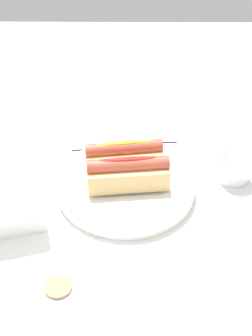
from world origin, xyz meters
TOP-DOWN VIEW (x-y plane):
  - ground_plane at (0.00, 0.00)m, footprint 2.40×2.40m
  - serving_bowl at (-0.01, 0.01)m, footprint 0.27×0.27m
  - hotdog_front at (-0.01, -0.01)m, footprint 0.16×0.07m
  - hotdog_back at (-0.02, 0.04)m, footprint 0.15×0.07m
  - water_glass at (-0.23, -0.03)m, footprint 0.07×0.07m
  - paper_towel_roll at (0.06, 0.34)m, footprint 0.11×0.11m
  - napkin_box at (0.18, 0.12)m, footprint 0.12×0.07m
  - chopstick_near at (0.01, -0.15)m, footprint 0.22×0.05m
  - chopstick_far at (-0.02, -0.16)m, footprint 0.22×0.02m

SIDE VIEW (x-z plane):
  - ground_plane at x=0.00m, z-range 0.00..0.00m
  - chopstick_near at x=0.01m, z-range 0.00..0.01m
  - chopstick_far at x=-0.02m, z-range 0.00..0.01m
  - serving_bowl at x=-0.01m, z-range 0.00..0.04m
  - water_glass at x=-0.23m, z-range -0.01..0.08m
  - hotdog_front at x=-0.01m, z-range 0.03..0.10m
  - hotdog_back at x=-0.02m, z-range 0.03..0.10m
  - paper_towel_roll at x=0.06m, z-range 0.00..0.13m
  - napkin_box at x=0.18m, z-range 0.00..0.15m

